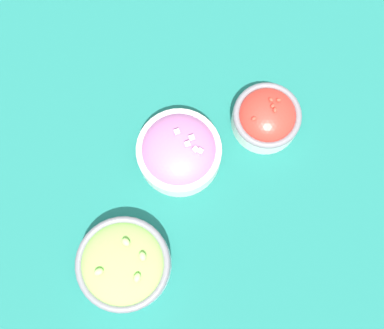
% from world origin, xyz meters
% --- Properties ---
extents(ground_plane, '(3.00, 3.00, 0.00)m').
position_xyz_m(ground_plane, '(0.00, 0.00, 0.00)').
color(ground_plane, '#196056').
extents(bowl_cherry_tomatoes, '(0.12, 0.12, 0.07)m').
position_xyz_m(bowl_cherry_tomatoes, '(0.15, 0.04, 0.03)').
color(bowl_cherry_tomatoes, silver).
rests_on(bowl_cherry_tomatoes, ground_plane).
extents(bowl_red_onion, '(0.15, 0.15, 0.09)m').
position_xyz_m(bowl_red_onion, '(-0.01, 0.03, 0.04)').
color(bowl_red_onion, silver).
rests_on(bowl_red_onion, ground_plane).
extents(bowl_lettuce, '(0.15, 0.15, 0.08)m').
position_xyz_m(bowl_lettuce, '(-0.16, -0.12, 0.04)').
color(bowl_lettuce, silver).
rests_on(bowl_lettuce, ground_plane).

